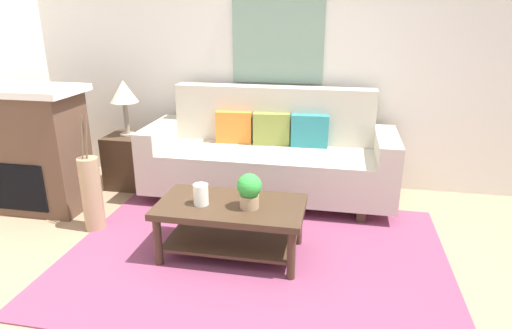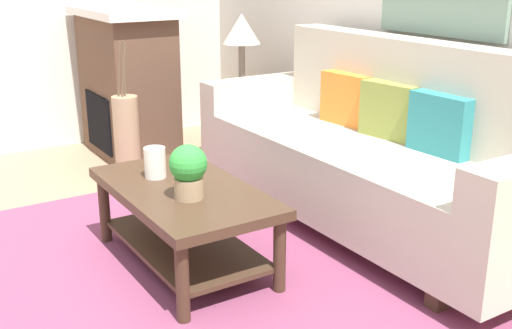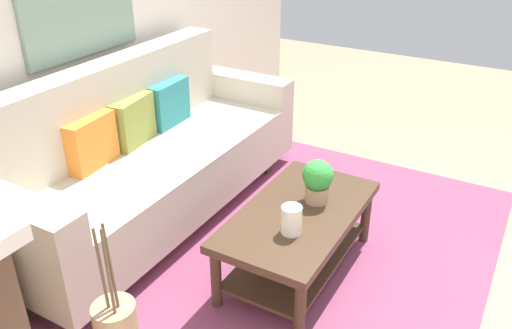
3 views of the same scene
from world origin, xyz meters
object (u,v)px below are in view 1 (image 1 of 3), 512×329
Objects in this scene: fireplace at (32,149)px; throw_pillow_olive at (271,129)px; throw_pillow_teal at (310,131)px; potted_plant_tabletop at (249,190)px; coffee_table at (231,218)px; couch at (269,157)px; throw_pillow_orange at (234,127)px; tabletop_vase at (201,194)px; framed_painting at (278,37)px; floor_vase at (92,194)px; table_lamp at (124,94)px; side_table at (131,161)px.

throw_pillow_olive is at bearing 20.35° from fireplace.
throw_pillow_teal is 1.37× the size of potted_plant_tabletop.
coffee_table is at bearing -94.27° from throw_pillow_olive.
throw_pillow_orange is (-0.38, 0.12, 0.25)m from couch.
framed_painting is at bearing 79.63° from tabletop_vase.
tabletop_vase is 0.25× the size of floor_vase.
fireplace is at bearing 162.94° from tabletop_vase.
framed_painting is at bearing 138.19° from throw_pillow_teal.
couch is 0.47m from throw_pillow_teal.
coffee_table is (0.29, -1.28, -0.37)m from throw_pillow_orange.
framed_painting is (1.50, 0.43, 0.55)m from table_lamp.
potted_plant_tabletop is 0.47× the size of side_table.
throw_pillow_teal reaches higher than side_table.
side_table is (-1.50, 0.03, -0.15)m from couch.
potted_plant_tabletop is 0.28× the size of framed_painting.
tabletop_vase is 1.79m from table_lamp.
fireplace is at bearing -162.56° from throw_pillow_teal.
table_lamp is 0.89× the size of floor_vase.
coffee_table is 1.28m from floor_vase.
couch is at bearing -90.00° from throw_pillow_olive.
fireplace is 1.25× the size of framed_painting.
framed_painting is (0.10, 1.62, 1.23)m from coffee_table.
table_lamp is at bearing 133.91° from tabletop_vase.
side_table is (-1.88, -0.09, -0.40)m from throw_pillow_teal.
tabletop_vase is 1.74m from side_table.
table_lamp is at bearing -176.47° from throw_pillow_olive.
couch is 9.19× the size of potted_plant_tabletop.
throw_pillow_orange is 1.35m from tabletop_vase.
throw_pillow_olive is 2.25× the size of tabletop_vase.
coffee_table is 0.29m from tabletop_vase.
throw_pillow_teal is at bearing 62.75° from tabletop_vase.
framed_painting is at bearing 90.00° from couch.
throw_pillow_olive is 0.31× the size of fireplace.
couch is 1.17m from coffee_table.
coffee_table is 1.84m from side_table.
coffee_table is 1.96m from table_lamp.
throw_pillow_olive is 0.33× the size of coffee_table.
side_table is (-1.20, 1.24, -0.23)m from tabletop_vase.
table_lamp is (-1.50, 0.03, 0.56)m from couch.
tabletop_vase is (0.07, -1.34, -0.17)m from throw_pillow_orange.
couch is 0.28m from throw_pillow_olive.
throw_pillow_teal is 2.25× the size of tabletop_vase.
throw_pillow_olive is at bearing -90.00° from framed_painting.
table_lamp is 1.00m from fireplace.
fireplace reaches higher than throw_pillow_orange.
coffee_table is (-0.48, -1.28, -0.37)m from throw_pillow_teal.
side_table is 2.01m from framed_painting.
throw_pillow_orange and throw_pillow_teal have the same top height.
potted_plant_tabletop is 0.23× the size of fireplace.
throw_pillow_olive is at bearing 85.73° from coffee_table.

